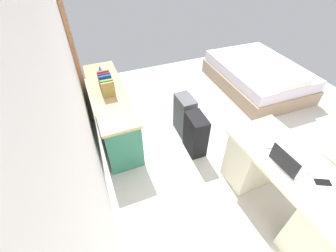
{
  "coord_description": "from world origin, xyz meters",
  "views": [
    {
      "loc": [
        -1.93,
        1.93,
        2.48
      ],
      "look_at": [
        0.03,
        1.14,
        0.6
      ],
      "focal_mm": 24.37,
      "sensor_mm": 36.0,
      "label": 1
    }
  ],
  "objects": [
    {
      "name": "ground_plane",
      "position": [
        0.0,
        0.0,
        0.0
      ],
      "size": [
        5.42,
        5.42,
        0.0
      ],
      "primitive_type": "plane",
      "color": "beige"
    },
    {
      "name": "wall_back",
      "position": [
        0.0,
        2.08,
        1.29
      ],
      "size": [
        4.42,
        0.1,
        2.58
      ],
      "primitive_type": "cube",
      "color": "white",
      "rests_on": "ground_plane"
    },
    {
      "name": "door_wooden",
      "position": [
        1.66,
        2.0,
        1.02
      ],
      "size": [
        0.88,
        0.05,
        2.04
      ],
      "primitive_type": "cube",
      "color": "#936038",
      "rests_on": "ground_plane"
    },
    {
      "name": "desk",
      "position": [
        -1.14,
        0.27,
        0.39
      ],
      "size": [
        1.46,
        0.71,
        0.75
      ],
      "color": "beige",
      "rests_on": "ground_plane"
    },
    {
      "name": "credenza",
      "position": [
        0.9,
        1.7,
        0.37
      ],
      "size": [
        1.8,
        0.48,
        0.73
      ],
      "color": "#2D7056",
      "rests_on": "ground_plane"
    },
    {
      "name": "bed",
      "position": [
        1.12,
        -1.19,
        0.24
      ],
      "size": [
        1.94,
        1.45,
        0.58
      ],
      "color": "gray",
      "rests_on": "ground_plane"
    },
    {
      "name": "suitcase_black",
      "position": [
        0.03,
        0.73,
        0.3
      ],
      "size": [
        0.37,
        0.24,
        0.61
      ],
      "primitive_type": "cube",
      "rotation": [
        0.0,
        0.0,
        -0.05
      ],
      "color": "black",
      "rests_on": "ground_plane"
    },
    {
      "name": "suitcase_spare_grey",
      "position": [
        0.48,
        0.69,
        0.31
      ],
      "size": [
        0.36,
        0.23,
        0.62
      ],
      "primitive_type": "cube",
      "rotation": [
        0.0,
        0.0,
        0.02
      ],
      "color": "#4C4C51",
      "rests_on": "ground_plane"
    },
    {
      "name": "laptop",
      "position": [
        -1.08,
        0.39,
        0.8
      ],
      "size": [
        0.32,
        0.23,
        0.21
      ],
      "color": "#B7B7BC",
      "rests_on": "desk"
    },
    {
      "name": "computer_mouse",
      "position": [
        -0.82,
        0.35,
        0.77
      ],
      "size": [
        0.06,
        0.1,
        0.03
      ],
      "primitive_type": "ellipsoid",
      "rotation": [
        0.0,
        0.0,
        0.04
      ],
      "color": "white",
      "rests_on": "desk"
    },
    {
      "name": "cell_phone_near_laptop",
      "position": [
        -1.35,
        0.21,
        0.76
      ],
      "size": [
        0.12,
        0.15,
        0.01
      ],
      "primitive_type": "cube",
      "rotation": [
        0.0,
        0.0,
        -0.47
      ],
      "color": "black",
      "rests_on": "desk"
    },
    {
      "name": "book_row",
      "position": [
        0.89,
        1.7,
        0.84
      ],
      "size": [
        0.36,
        0.17,
        0.24
      ],
      "color": "olive",
      "rests_on": "credenza"
    },
    {
      "name": "figurine_small",
      "position": [
        1.48,
        1.7,
        0.79
      ],
      "size": [
        0.08,
        0.08,
        0.11
      ],
      "primitive_type": "cone",
      "color": "#4C7FBF",
      "rests_on": "credenza"
    }
  ]
}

